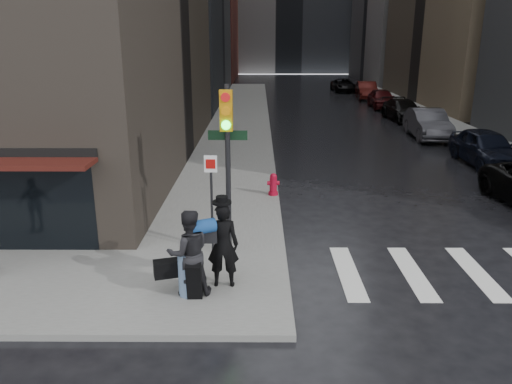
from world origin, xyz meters
TOP-DOWN VIEW (x-y plane):
  - ground at (0.00, 0.00)m, footprint 140.00×140.00m
  - sidewalk_left at (0.00, 27.00)m, footprint 4.00×50.00m
  - sidewalk_right at (13.50, 27.00)m, footprint 3.00×50.00m
  - crosswalk at (7.50, 1.00)m, footprint 8.50×3.00m
  - man_overcoat at (0.35, -0.06)m, footprint 1.12×1.11m
  - man_jeans at (-0.25, -0.37)m, footprint 1.44×0.99m
  - traffic_light at (0.46, 1.80)m, footprint 1.09×0.49m
  - fire_hydrant at (1.80, 6.94)m, footprint 0.44×0.35m
  - parked_car_1 at (11.60, 12.01)m, footprint 2.01×4.81m
  - parked_car_2 at (11.04, 18.46)m, footprint 2.05×5.16m
  - parked_car_3 at (11.42, 24.90)m, footprint 2.32×5.07m
  - parked_car_4 at (11.43, 31.35)m, footprint 2.03×4.65m
  - parked_car_5 at (11.51, 37.80)m, footprint 2.14×5.02m
  - parked_car_6 at (10.40, 44.25)m, footprint 2.39×4.98m

SIDE VIEW (x-z plane):
  - ground at x=0.00m, z-range 0.00..0.00m
  - crosswalk at x=7.50m, z-range 0.00..0.01m
  - sidewalk_left at x=0.00m, z-range 0.00..0.15m
  - sidewalk_right at x=13.50m, z-range 0.00..0.15m
  - fire_hydrant at x=1.80m, z-range 0.11..0.91m
  - parked_car_6 at x=10.40m, z-range 0.00..1.37m
  - parked_car_3 at x=11.42m, z-range 0.00..1.44m
  - parked_car_4 at x=11.43m, z-range 0.00..1.56m
  - parked_car_5 at x=11.51m, z-range 0.00..1.61m
  - parked_car_1 at x=11.60m, z-range 0.00..1.63m
  - parked_car_2 at x=11.04m, z-range 0.00..1.67m
  - man_overcoat at x=0.35m, z-range -0.02..2.16m
  - man_jeans at x=-0.25m, z-range 0.15..2.12m
  - traffic_light at x=0.46m, z-range 0.78..5.16m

